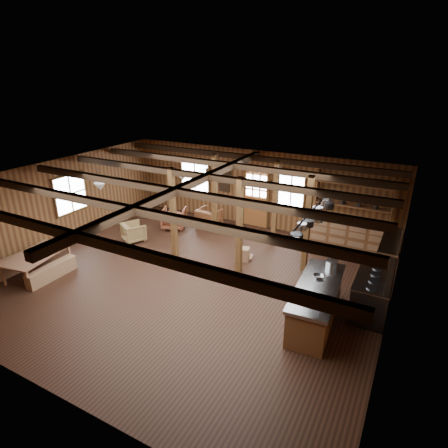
% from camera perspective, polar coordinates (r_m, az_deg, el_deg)
% --- Properties ---
extents(room, '(10.04, 9.04, 2.84)m').
position_cam_1_polar(room, '(9.87, -5.44, -1.35)').
color(room, black).
rests_on(room, ground).
extents(ceiling_joists, '(9.80, 8.82, 0.18)m').
position_cam_1_polar(ceiling_joists, '(9.57, -5.13, 6.07)').
color(ceiling_joists, black).
rests_on(ceiling_joists, ceiling).
extents(timber_posts, '(3.95, 2.35, 2.80)m').
position_cam_1_polar(timber_posts, '(11.31, 2.56, 1.86)').
color(timber_posts, '#492B14').
rests_on(timber_posts, floor).
extents(back_door, '(1.02, 0.08, 2.15)m').
position_cam_1_polar(back_door, '(13.72, 4.86, 3.20)').
color(back_door, brown).
rests_on(back_door, floor).
extents(window_back_left, '(1.32, 0.06, 1.32)m').
position_cam_1_polar(window_back_left, '(14.69, -4.44, 7.43)').
color(window_back_left, white).
rests_on(window_back_left, wall_back).
extents(window_back_right, '(1.02, 0.06, 1.32)m').
position_cam_1_polar(window_back_right, '(13.08, 10.23, 5.29)').
color(window_back_right, white).
rests_on(window_back_right, wall_back).
extents(window_left, '(0.14, 1.24, 1.32)m').
position_cam_1_polar(window_left, '(13.36, -22.40, 4.29)').
color(window_left, white).
rests_on(window_left, wall_back).
extents(notice_boards, '(1.08, 0.03, 0.90)m').
position_cam_1_polar(notice_boards, '(14.13, -0.65, 7.06)').
color(notice_boards, silver).
rests_on(notice_boards, wall_back).
extents(back_counter, '(2.55, 0.60, 2.45)m').
position_cam_1_polar(back_counter, '(12.73, 18.52, -0.80)').
color(back_counter, brown).
rests_on(back_counter, floor).
extents(pendant_lamps, '(1.86, 2.36, 0.66)m').
position_cam_1_polar(pendant_lamps, '(11.63, -12.23, 6.36)').
color(pendant_lamps, '#2B2B2E').
rests_on(pendant_lamps, ceiling).
extents(pot_rack, '(0.43, 3.00, 0.42)m').
position_cam_1_polar(pot_rack, '(8.60, 13.50, 0.91)').
color(pot_rack, '#2B2B2E').
rests_on(pot_rack, ceiling).
extents(kitchen_island, '(1.04, 2.55, 1.20)m').
position_cam_1_polar(kitchen_island, '(8.87, 13.82, -11.65)').
color(kitchen_island, brown).
rests_on(kitchen_island, floor).
extents(step_stool, '(0.53, 0.44, 0.41)m').
position_cam_1_polar(step_stool, '(11.36, 2.83, -4.62)').
color(step_stool, brown).
rests_on(step_stool, floor).
extents(commercial_range, '(0.81, 1.57, 1.94)m').
position_cam_1_polar(commercial_range, '(9.49, 22.03, -9.26)').
color(commercial_range, '#2B2B2E').
rests_on(commercial_range, floor).
extents(dining_table, '(1.28, 1.92, 0.62)m').
position_cam_1_polar(dining_table, '(11.77, -26.36, -5.51)').
color(dining_table, '#915D42').
rests_on(dining_table, floor).
extents(bench_wall, '(0.32, 1.69, 0.46)m').
position_cam_1_polar(bench_wall, '(12.38, -28.38, -4.96)').
color(bench_wall, brown).
rests_on(bench_wall, floor).
extents(bench_aisle, '(0.28, 1.48, 0.41)m').
position_cam_1_polar(bench_aisle, '(11.44, -24.76, -6.63)').
color(bench_aisle, brown).
rests_on(bench_aisle, floor).
extents(armchair_a, '(1.06, 1.08, 0.75)m').
position_cam_1_polar(armchair_a, '(13.74, -7.63, 0.88)').
color(armchair_a, brown).
rests_on(armchair_a, floor).
extents(armchair_b, '(0.81, 0.83, 0.71)m').
position_cam_1_polar(armchair_b, '(13.73, -2.27, 0.95)').
color(armchair_b, brown).
rests_on(armchair_b, floor).
extents(armchair_c, '(0.93, 0.94, 0.63)m').
position_cam_1_polar(armchair_c, '(12.97, -13.58, -1.19)').
color(armchair_c, olive).
rests_on(armchair_c, floor).
extents(counter_pot, '(0.28, 0.28, 0.17)m').
position_cam_1_polar(counter_pot, '(9.44, 16.07, -5.85)').
color(counter_pot, '#ADB0B4').
rests_on(counter_pot, kitchen_island).
extents(bowl, '(0.31, 0.31, 0.06)m').
position_cam_1_polar(bowl, '(8.93, 14.19, -7.71)').
color(bowl, silver).
rests_on(bowl, kitchen_island).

